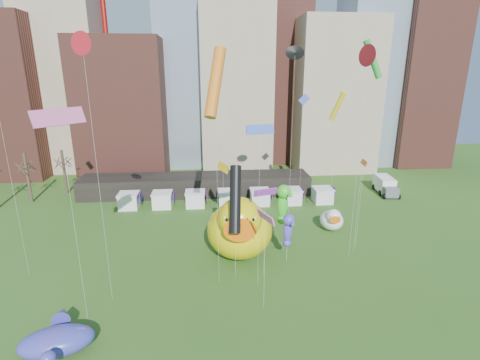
{
  "coord_description": "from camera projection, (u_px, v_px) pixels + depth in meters",
  "views": [
    {
      "loc": [
        -1.64,
        -16.57,
        19.91
      ],
      "look_at": [
        0.62,
        9.6,
        12.0
      ],
      "focal_mm": 27.0,
      "sensor_mm": 36.0,
      "label": 1
    }
  ],
  "objects": [
    {
      "name": "skyline",
      "position": [
        226.0,
        64.0,
        73.95
      ],
      "size": [
        101.0,
        23.0,
        68.0
      ],
      "color": "brown",
      "rests_on": "ground"
    },
    {
      "name": "pavilion",
      "position": [
        196.0,
        185.0,
        60.96
      ],
      "size": [
        38.0,
        6.0,
        3.2
      ],
      "primitive_type": "cube",
      "color": "black",
      "rests_on": "ground"
    },
    {
      "name": "vendor_tents",
      "position": [
        228.0,
        198.0,
        55.8
      ],
      "size": [
        33.24,
        2.8,
        2.4
      ],
      "color": "white",
      "rests_on": "ground"
    },
    {
      "name": "bare_trees",
      "position": [
        28.0,
        177.0,
        56.73
      ],
      "size": [
        8.44,
        6.44,
        8.5
      ],
      "color": "#382B21",
      "rests_on": "ground"
    },
    {
      "name": "big_duck",
      "position": [
        240.0,
        227.0,
        39.52
      ],
      "size": [
        7.96,
        10.29,
        7.71
      ],
      "rotation": [
        0.0,
        0.0,
        -0.08
      ],
      "color": "yellow",
      "rests_on": "ground"
    },
    {
      "name": "small_duck",
      "position": [
        332.0,
        219.0,
        46.92
      ],
      "size": [
        3.54,
        4.37,
        3.18
      ],
      "rotation": [
        0.0,
        0.0,
        -0.16
      ],
      "color": "white",
      "rests_on": "ground"
    },
    {
      "name": "seahorse_green",
      "position": [
        283.0,
        201.0,
        41.16
      ],
      "size": [
        2.13,
        2.36,
        7.7
      ],
      "rotation": [
        0.0,
        0.0,
        0.43
      ],
      "color": "silver",
      "rests_on": "ground"
    },
    {
      "name": "seahorse_purple",
      "position": [
        288.0,
        228.0,
        38.59
      ],
      "size": [
        1.57,
        1.8,
        5.46
      ],
      "rotation": [
        0.0,
        0.0,
        0.26
      ],
      "color": "silver",
      "rests_on": "ground"
    },
    {
      "name": "whale_inflatable",
      "position": [
        57.0,
        339.0,
        26.48
      ],
      "size": [
        5.75,
        6.81,
        2.33
      ],
      "rotation": [
        0.0,
        0.0,
        0.21
      ],
      "color": "#4F3899",
      "rests_on": "ground"
    },
    {
      "name": "box_truck",
      "position": [
        385.0,
        185.0,
        61.3
      ],
      "size": [
        3.09,
        6.61,
        2.72
      ],
      "rotation": [
        0.0,
        0.0,
        -0.11
      ],
      "color": "white",
      "rests_on": "ground"
    },
    {
      "name": "kite_0",
      "position": [
        368.0,
        56.0,
        34.53
      ],
      "size": [
        0.5,
        2.11,
        22.44
      ],
      "color": "silver",
      "rests_on": "ground"
    },
    {
      "name": "kite_1",
      "position": [
        266.0,
        217.0,
        29.34
      ],
      "size": [
        1.23,
        2.42,
        8.96
      ],
      "color": "silver",
      "rests_on": "ground"
    },
    {
      "name": "kite_2",
      "position": [
        295.0,
        54.0,
        38.59
      ],
      "size": [
        1.45,
        0.35,
        22.58
      ],
      "color": "silver",
      "rests_on": "ground"
    },
    {
      "name": "kite_4",
      "position": [
        223.0,
        167.0,
        43.65
      ],
      "size": [
        1.47,
        2.97,
        9.28
      ],
      "color": "silver",
      "rests_on": "ground"
    },
    {
      "name": "kite_5",
      "position": [
        304.0,
        105.0,
        49.66
      ],
      "size": [
        1.63,
        0.13,
        17.07
      ],
      "color": "silver",
      "rests_on": "ground"
    },
    {
      "name": "kite_6",
      "position": [
        364.0,
        164.0,
        40.07
      ],
      "size": [
        0.51,
        1.82,
        10.5
      ],
      "color": "silver",
      "rests_on": "ground"
    },
    {
      "name": "kite_7",
      "position": [
        265.0,
        193.0,
        34.21
      ],
      "size": [
        2.36,
        1.05,
        9.31
      ],
      "color": "silver",
      "rests_on": "ground"
    },
    {
      "name": "kite_8",
      "position": [
        82.0,
        45.0,
        26.66
      ],
      "size": [
        1.47,
        1.29,
        22.79
      ],
      "color": "silver",
      "rests_on": "ground"
    },
    {
      "name": "kite_9",
      "position": [
        59.0,
        118.0,
        25.51
      ],
      "size": [
        2.85,
        3.36,
        17.43
      ],
      "color": "silver",
      "rests_on": "ground"
    },
    {
      "name": "kite_10",
      "position": [
        235.0,
        199.0,
        34.41
      ],
      "size": [
        1.5,
        3.82,
        11.4
      ],
      "color": "silver",
      "rests_on": "ground"
    },
    {
      "name": "kite_11",
      "position": [
        373.0,
        60.0,
        35.52
      ],
      "size": [
        2.26,
        0.8,
        22.97
      ],
      "color": "silver",
      "rests_on": "ground"
    },
    {
      "name": "kite_12",
      "position": [
        337.0,
        106.0,
        49.62
      ],
      "size": [
        1.97,
        2.4,
        17.44
      ],
      "color": "silver",
      "rests_on": "ground"
    },
    {
      "name": "kite_13",
      "position": [
        260.0,
        131.0,
        31.12
      ],
      "size": [
        2.59,
        1.16,
        15.54
      ],
      "color": "silver",
      "rests_on": "ground"
    },
    {
      "name": "kite_14",
      "position": [
        215.0,
        83.0,
        30.11
      ],
      "size": [
        2.32,
        3.6,
        21.99
      ],
      "color": "silver",
      "rests_on": "ground"
    }
  ]
}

